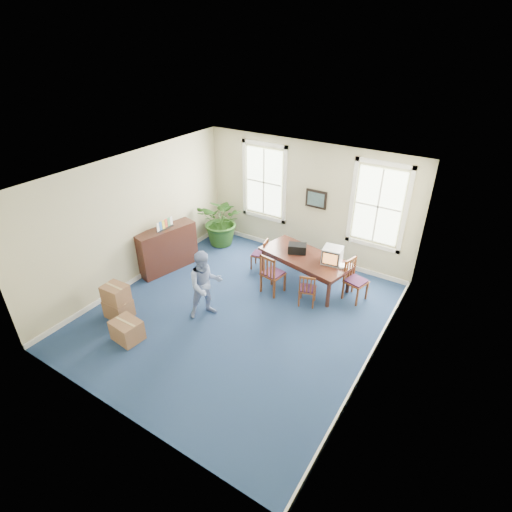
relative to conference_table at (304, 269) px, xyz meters
The scene contains 25 objects.
floor 2.11m from the conference_table, 108.89° to the right, with size 6.50×6.50×0.00m, color navy.
ceiling 3.50m from the conference_table, 108.89° to the right, with size 6.50×6.50×0.00m, color white.
wall_back 1.90m from the conference_table, 117.43° to the left, with size 6.50×6.50×0.00m, color #BFB891.
wall_front 5.39m from the conference_table, 97.33° to the right, with size 6.50×6.50×0.00m, color #BFB891.
wall_left 4.33m from the conference_table, 151.91° to the right, with size 6.50×6.50×0.00m, color #BFB891.
wall_right 3.28m from the conference_table, 40.06° to the right, with size 6.50×6.50×0.00m, color #BFB891.
baseboard_back 1.46m from the conference_table, 117.99° to the left, with size 6.00×0.04×0.12m, color white.
baseboard_left 4.15m from the conference_table, 151.72° to the right, with size 0.04×6.50×0.12m, color white.
baseboard_right 3.04m from the conference_table, 40.42° to the right, with size 0.04×6.50×0.12m, color white.
window_left 2.79m from the conference_table, 147.17° to the left, with size 1.40×0.12×2.20m, color white, non-canonical shape.
window_right 2.33m from the conference_table, 45.95° to the left, with size 1.40×0.12×2.20m, color white, non-canonical shape.
wall_picture 1.88m from the conference_table, 106.61° to the left, with size 0.58×0.06×0.48m, color black, non-canonical shape.
conference_table is the anchor object (origin of this frame).
crt_tv 0.88m from the conference_table, ahead, with size 0.44×0.47×0.40m, color #B7B7BC, non-canonical shape.
game_console 1.05m from the conference_table, ahead, with size 0.17×0.21×0.05m, color white.
equipment_bag 0.56m from the conference_table, 168.69° to the left, with size 0.45×0.29×0.22m, color black.
chair_near_left 0.91m from the conference_table, 120.96° to the right, with size 0.47×0.47×1.06m, color brown, non-canonical shape.
chair_near_right 0.90m from the conference_table, 59.04° to the right, with size 0.38×0.38×0.84m, color brown, non-canonical shape.
chair_end_left 1.33m from the conference_table, behind, with size 0.38×0.38×0.85m, color brown, non-canonical shape.
chair_end_right 1.34m from the conference_table, ahead, with size 0.46×0.46×1.01m, color brown, non-canonical shape.
man 2.68m from the conference_table, 118.32° to the right, with size 0.78×0.60×1.59m, color #7D90C3.
credenza 3.61m from the conference_table, 158.58° to the right, with size 0.46×1.61×1.26m, color #401E15.
brochure_rack 3.72m from the conference_table, 158.44° to the right, with size 0.10×0.59×0.26m, color #99999E, non-canonical shape.
potted_plant 3.02m from the conference_table, 168.84° to the left, with size 1.35×1.18×1.51m, color #224A17.
cardboard_boxes 4.26m from the conference_table, 128.61° to the right, with size 1.48×1.48×0.84m, color #926241, non-canonical shape.
Camera 1 is at (4.17, -5.82, 5.63)m, focal length 28.00 mm.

